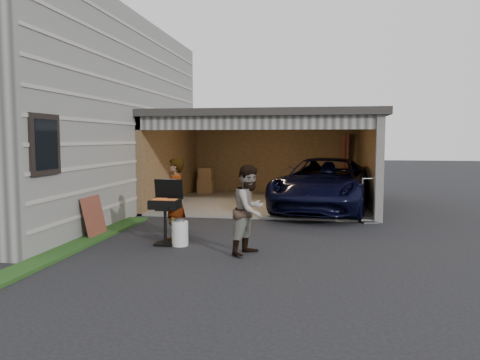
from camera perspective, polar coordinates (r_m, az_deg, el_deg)
The scene contains 11 objects.
ground at distance 9.08m, azimuth -5.95°, elevation -8.36°, with size 80.00×80.00×0.00m, color black.
house at distance 15.06m, azimuth -24.50°, elevation 7.05°, with size 7.00×11.00×5.50m, color #474744.
groundcover_strip at distance 9.06m, azimuth -21.73°, elevation -8.54°, with size 0.50×8.00×0.06m, color #193814.
garage at distance 15.40m, azimuth 3.46°, elevation 4.15°, with size 6.80×6.30×2.90m.
minivan at distance 13.80m, azimuth 10.36°, elevation -0.71°, with size 2.46×5.34×1.48m, color black.
woman at distance 9.85m, azimuth -7.99°, elevation -2.30°, with size 0.62×0.41×1.70m, color #A8B7D3.
man at distance 8.50m, azimuth 1.19°, elevation -3.66°, with size 0.79×0.62×1.63m, color #4C2F1E.
bbq_grill at distance 9.38m, azimuth -9.07°, elevation -3.19°, with size 0.58×0.51×1.29m.
propane_tank at distance 9.33m, azimuth -7.34°, elevation -6.48°, with size 0.33×0.33×0.49m, color silver.
plywood_panel at distance 10.50m, azimuth -17.35°, elevation -4.31°, with size 0.04×0.80×0.89m, color brown.
hand_truck at distance 12.21m, azimuth 15.42°, elevation -4.02°, with size 0.50×0.44×1.14m.
Camera 1 is at (2.35, -8.52, 2.09)m, focal length 35.00 mm.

